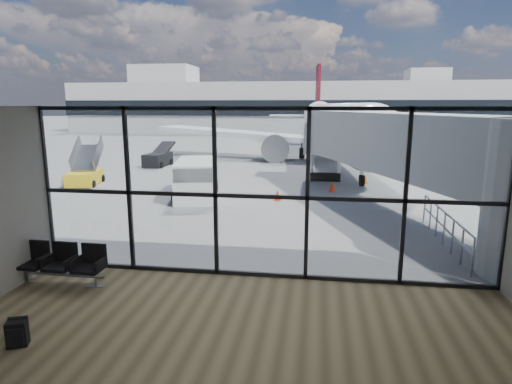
% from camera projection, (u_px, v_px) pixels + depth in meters
% --- Properties ---
extents(ground, '(220.00, 220.00, 0.00)m').
position_uv_depth(ground, '(306.00, 144.00, 50.27)').
color(ground, slate).
rests_on(ground, ground).
extents(lounge_shell, '(12.02, 8.01, 4.51)m').
position_uv_depth(lounge_shell, '(217.00, 234.00, 6.31)').
color(lounge_shell, brown).
rests_on(lounge_shell, ground).
extents(glass_curtain_wall, '(12.10, 0.12, 4.50)m').
position_uv_depth(glass_curtain_wall, '(261.00, 195.00, 11.05)').
color(glass_curtain_wall, white).
rests_on(glass_curtain_wall, ground).
extents(jet_bridge, '(8.00, 16.50, 4.33)m').
position_uv_depth(jet_bridge, '(405.00, 150.00, 17.11)').
color(jet_bridge, '#A4A8AA').
rests_on(jet_bridge, ground).
extents(apron_railing, '(0.06, 5.46, 1.11)m').
position_uv_depth(apron_railing, '(445.00, 224.00, 13.96)').
color(apron_railing, gray).
rests_on(apron_railing, ground).
extents(far_terminal, '(80.00, 12.20, 11.00)m').
position_uv_depth(far_terminal, '(307.00, 107.00, 70.81)').
color(far_terminal, '#A8A9A4').
rests_on(far_terminal, ground).
extents(tree_0, '(4.95, 4.95, 7.12)m').
position_uv_depth(tree_0, '(89.00, 104.00, 86.73)').
color(tree_0, '#382619').
rests_on(tree_0, ground).
extents(tree_1, '(5.61, 5.61, 8.07)m').
position_uv_depth(tree_1, '(116.00, 101.00, 85.75)').
color(tree_1, '#382619').
rests_on(tree_1, ground).
extents(tree_2, '(6.27, 6.27, 9.03)m').
position_uv_depth(tree_2, '(145.00, 98.00, 84.78)').
color(tree_2, '#382619').
rests_on(tree_2, ground).
extents(tree_3, '(4.95, 4.95, 7.12)m').
position_uv_depth(tree_3, '(174.00, 104.00, 84.18)').
color(tree_3, '#382619').
rests_on(tree_3, ground).
extents(tree_4, '(5.61, 5.61, 8.07)m').
position_uv_depth(tree_4, '(203.00, 101.00, 83.21)').
color(tree_4, '#382619').
rests_on(tree_4, ground).
extents(tree_5, '(6.27, 6.27, 9.03)m').
position_uv_depth(tree_5, '(234.00, 97.00, 82.23)').
color(tree_5, '#382619').
rests_on(tree_5, ground).
extents(seating_row, '(2.36, 0.70, 1.05)m').
position_uv_depth(seating_row, '(62.00, 261.00, 10.99)').
color(seating_row, gray).
rests_on(seating_row, ground).
extents(backpack, '(0.43, 0.42, 0.55)m').
position_uv_depth(backpack, '(17.00, 333.00, 8.12)').
color(backpack, black).
rests_on(backpack, ground).
extents(airliner, '(30.72, 35.67, 9.19)m').
position_uv_depth(airliner, '(333.00, 125.00, 37.00)').
color(airliner, white).
rests_on(airliner, ground).
extents(service_van, '(2.74, 4.53, 1.84)m').
position_uv_depth(service_van, '(196.00, 179.00, 21.03)').
color(service_van, silver).
rests_on(service_van, ground).
extents(belt_loader, '(1.61, 3.73, 1.69)m').
position_uv_depth(belt_loader, '(158.00, 158.00, 32.04)').
color(belt_loader, black).
rests_on(belt_loader, ground).
extents(mobile_stairs, '(2.10, 3.30, 2.16)m').
position_uv_depth(mobile_stairs, '(85.00, 176.00, 24.63)').
color(mobile_stairs, gold).
rests_on(mobile_stairs, ground).
extents(traffic_cone_a, '(0.37, 0.37, 0.53)m').
position_uv_depth(traffic_cone_a, '(278.00, 195.00, 20.56)').
color(traffic_cone_a, red).
rests_on(traffic_cone_a, ground).
extents(traffic_cone_b, '(0.37, 0.37, 0.53)m').
position_uv_depth(traffic_cone_b, '(332.00, 187.00, 22.70)').
color(traffic_cone_b, '#FF320D').
rests_on(traffic_cone_b, ground).
extents(traffic_cone_c, '(0.37, 0.37, 0.52)m').
position_uv_depth(traffic_cone_c, '(365.00, 179.00, 24.96)').
color(traffic_cone_c, '#DD500B').
rests_on(traffic_cone_c, ground).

